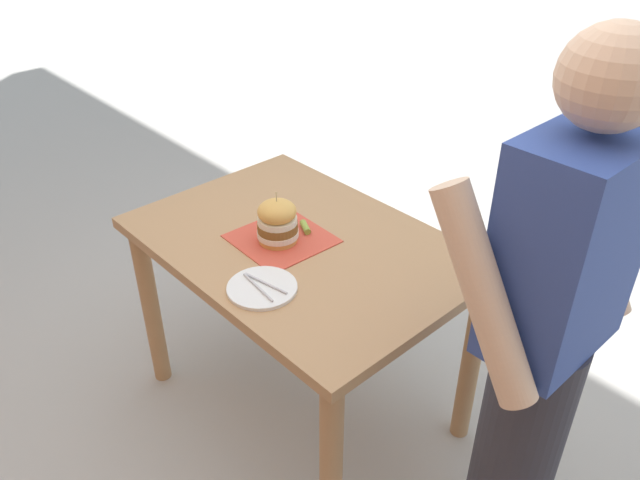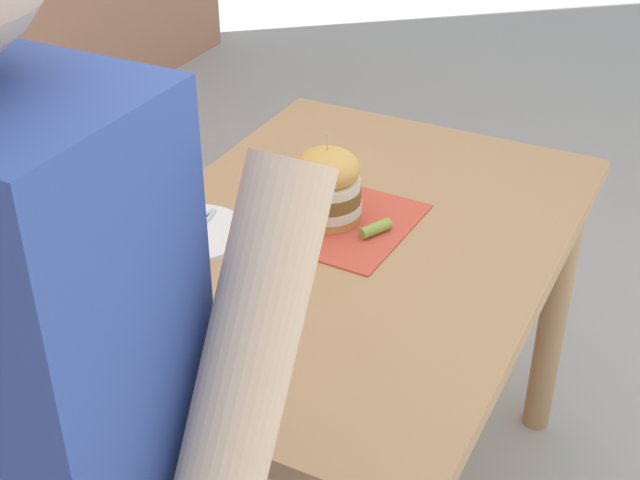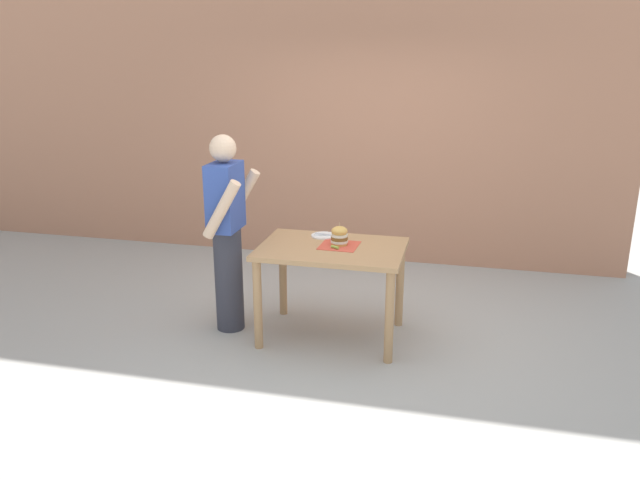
{
  "view_description": "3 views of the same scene",
  "coord_description": "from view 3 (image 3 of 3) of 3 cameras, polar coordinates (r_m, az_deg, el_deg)",
  "views": [
    {
      "loc": [
        1.19,
        1.39,
        1.97
      ],
      "look_at": [
        0.0,
        0.1,
        0.85
      ],
      "focal_mm": 35.0,
      "sensor_mm": 36.0,
      "label": 1
    },
    {
      "loc": [
        -0.64,
        1.37,
        1.74
      ],
      "look_at": [
        0.0,
        0.1,
        0.85
      ],
      "focal_mm": 50.0,
      "sensor_mm": 36.0,
      "label": 2
    },
    {
      "loc": [
        -4.74,
        -1.04,
        2.36
      ],
      "look_at": [
        0.0,
        0.1,
        0.85
      ],
      "focal_mm": 35.0,
      "sensor_mm": 36.0,
      "label": 3
    }
  ],
  "objects": [
    {
      "name": "pickle_spear",
      "position": [
        5.03,
        1.38,
        -0.66
      ],
      "size": [
        0.05,
        0.07,
        0.02
      ],
      "primitive_type": "cylinder",
      "rotation": [
        0.0,
        1.57,
        1.1
      ],
      "color": "#8EA83D",
      "rests_on": "serving_paper"
    },
    {
      "name": "side_plate_with_forks",
      "position": [
        5.37,
        0.36,
        0.41
      ],
      "size": [
        0.22,
        0.22,
        0.02
      ],
      "color": "white",
      "rests_on": "patio_table"
    },
    {
      "name": "serving_paper",
      "position": [
        5.12,
        1.77,
        -0.5
      ],
      "size": [
        0.32,
        0.32,
        0.0
      ],
      "primitive_type": "cube",
      "rotation": [
        0.0,
        0.0,
        -0.04
      ],
      "color": "#D64C38",
      "rests_on": "patio_table"
    },
    {
      "name": "patio_table",
      "position": [
        5.13,
        1.09,
        -2.0
      ],
      "size": [
        0.82,
        1.18,
        0.8
      ],
      "color": "tan",
      "rests_on": "ground"
    },
    {
      "name": "ground_plane",
      "position": [
        5.39,
        1.05,
        -8.72
      ],
      "size": [
        80.0,
        80.0,
        0.0
      ],
      "primitive_type": "plane",
      "color": "#ADAAA3"
    },
    {
      "name": "parked_car_mid_block",
      "position": [
        15.87,
        -20.69,
        10.21
      ],
      "size": [
        4.22,
        1.88,
        1.6
      ],
      "color": "navy",
      "rests_on": "ground"
    },
    {
      "name": "sandwich",
      "position": [
        5.11,
        1.79,
        0.41
      ],
      "size": [
        0.14,
        0.14,
        0.19
      ],
      "color": "gold",
      "rests_on": "serving_paper"
    },
    {
      "name": "diner_across_table",
      "position": [
        5.28,
        -8.49,
        0.82
      ],
      "size": [
        0.55,
        0.35,
        1.69
      ],
      "color": "#33333D",
      "rests_on": "ground"
    }
  ]
}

